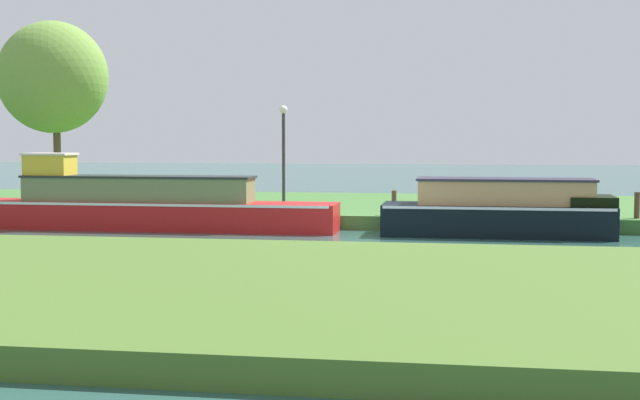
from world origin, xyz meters
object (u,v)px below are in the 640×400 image
black_barge (502,210)px  mooring_post_far (637,205)px  mooring_post_near (394,203)px  willow_tree_left (53,78)px  lamp_post (284,145)px  red_narrowboat (145,205)px

black_barge → mooring_post_far: bearing=20.1°
mooring_post_near → mooring_post_far: size_ratio=0.97×
willow_tree_left → lamp_post: (8.67, -2.57, -2.29)m
mooring_post_far → mooring_post_near: bearing=180.0°
lamp_post → mooring_post_near: lamp_post is taller
lamp_post → mooring_post_near: (3.45, -1.10, -1.62)m
willow_tree_left → mooring_post_near: (12.12, -3.67, -3.91)m
lamp_post → red_narrowboat: bearing=-145.0°
black_barge → lamp_post: (-6.42, 2.45, 1.69)m
red_narrowboat → willow_tree_left: size_ratio=1.68×
red_narrowboat → mooring_post_far: (13.59, 1.35, 0.07)m
black_barge → willow_tree_left: size_ratio=0.97×
black_barge → lamp_post: bearing=159.1°
black_barge → red_narrowboat: bearing=180.0°
red_narrowboat → lamp_post: lamp_post is taller
willow_tree_left → mooring_post_far: 19.52m
red_narrowboat → mooring_post_far: 13.65m
lamp_post → mooring_post_far: 10.28m
willow_tree_left → black_barge: bearing=-18.4°
mooring_post_near → black_barge: bearing=-24.4°
mooring_post_far → black_barge: bearing=-159.9°
red_narrowboat → willow_tree_left: willow_tree_left is taller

